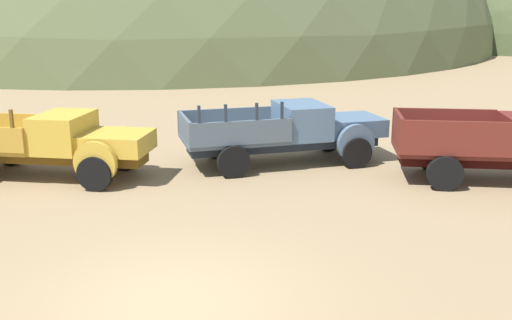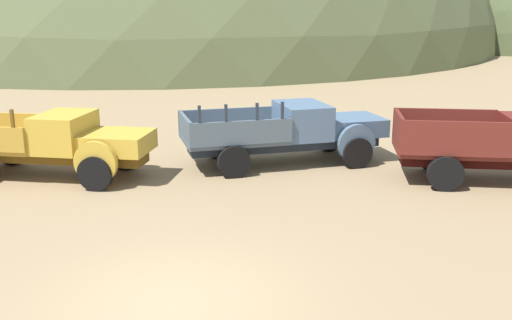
# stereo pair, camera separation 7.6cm
# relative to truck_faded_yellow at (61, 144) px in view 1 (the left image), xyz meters

# --- Properties ---
(ground_plane) EXTENTS (300.00, 300.00, 0.00)m
(ground_plane) POSITION_rel_truck_faded_yellow_xyz_m (4.52, -7.23, -1.00)
(ground_plane) COLOR #937A56
(hill_distant) EXTENTS (72.56, 83.75, 44.14)m
(hill_distant) POSITION_rel_truck_faded_yellow_xyz_m (-6.26, 59.26, -1.00)
(hill_distant) COLOR #56603D
(hill_distant) RESTS_ON ground
(truck_faded_yellow) EXTENTS (6.26, 2.86, 2.16)m
(truck_faded_yellow) POSITION_rel_truck_faded_yellow_xyz_m (0.00, 0.00, 0.00)
(truck_faded_yellow) COLOR brown
(truck_faded_yellow) RESTS_ON ground
(truck_chalk_blue) EXTENTS (6.68, 4.01, 2.16)m
(truck_chalk_blue) POSITION_rel_truck_faded_yellow_xyz_m (6.87, 2.00, 0.01)
(truck_chalk_blue) COLOR #262D39
(truck_chalk_blue) RESTS_ON ground
(bush_near_barrel) EXTENTS (1.06, 0.93, 0.93)m
(bush_near_barrel) POSITION_rel_truck_faded_yellow_xyz_m (13.41, 3.32, -0.77)
(bush_near_barrel) COLOR #5B8E42
(bush_near_barrel) RESTS_ON ground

